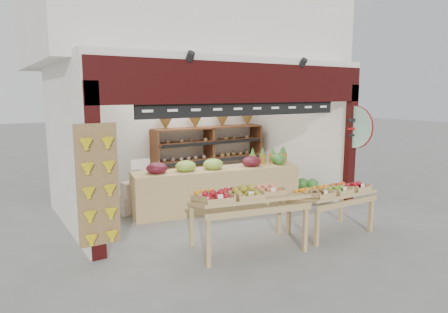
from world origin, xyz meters
TOP-DOWN VIEW (x-y plane):
  - ground at (0.00, 0.00)m, footprint 60.00×60.00m
  - shop_structure at (0.00, 1.61)m, footprint 6.36×5.12m
  - banana_board at (-2.73, -1.17)m, footprint 0.60×0.15m
  - gift_sign at (2.75, -1.15)m, footprint 0.04×0.93m
  - back_shelving at (0.92, 1.95)m, footprint 3.05×0.50m
  - refrigerator at (-2.01, 1.80)m, footprint 0.72×0.72m
  - cardboard_stack at (-1.33, 0.98)m, footprint 1.00×0.73m
  - mid_counter at (0.09, 0.18)m, footprint 3.65×1.31m
  - display_table_left at (-0.74, -1.89)m, footprint 1.88×1.28m
  - display_table_right at (1.05, -2.11)m, footprint 1.45×0.82m
  - watermelon_pile at (2.28, -0.38)m, footprint 0.67×0.69m

SIDE VIEW (x-z plane):
  - ground at x=0.00m, z-range 0.00..0.00m
  - watermelon_pile at x=2.28m, z-range -0.06..0.46m
  - cardboard_stack at x=-1.33m, z-range -0.09..0.57m
  - mid_counter at x=0.09m, z-range -0.07..1.05m
  - display_table_right at x=1.05m, z-range 0.26..1.20m
  - refrigerator at x=-2.01m, z-range 0.00..1.63m
  - display_table_left at x=-0.74m, z-range 0.31..1.39m
  - banana_board at x=-2.73m, z-range 0.22..2.02m
  - back_shelving at x=0.92m, z-range 0.19..2.07m
  - gift_sign at x=2.75m, z-range 1.29..2.21m
  - shop_structure at x=0.00m, z-range 1.22..6.62m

